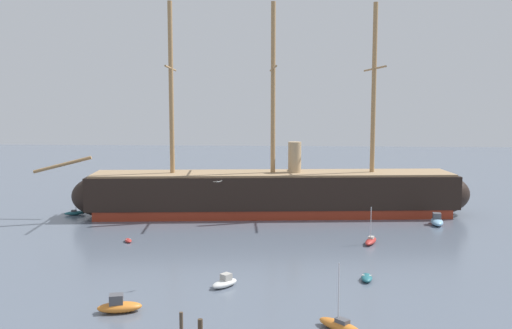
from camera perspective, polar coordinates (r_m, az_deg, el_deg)
The scene contains 11 objects.
tall_ship at distance 96.99m, azimuth 1.69°, elevation -2.83°, with size 74.11×18.11×35.66m.
motorboat_foreground_left at distance 56.10m, azimuth -13.56°, elevation -13.61°, with size 4.41×2.67×1.73m.
sailboat_foreground_right at distance 51.13m, azimuth 8.44°, elevation -15.67°, with size 4.24×4.18×5.96m.
motorboat_near_centre at distance 61.52m, azimuth -3.14°, elevation -11.71°, with size 3.20×3.45×1.40m.
dinghy_mid_right at distance 64.62m, azimuth 11.03°, elevation -11.07°, with size 1.52×2.87×0.65m.
dinghy_alongside_bow at distance 81.58m, azimuth -12.68°, elevation -7.43°, with size 1.70×2.15×0.47m.
sailboat_alongside_stern at distance 80.21m, azimuth 11.43°, elevation -7.50°, with size 2.54×4.16×5.20m.
sailboat_far_left at distance 102.44m, azimuth -17.68°, elevation -4.63°, with size 3.64×2.43×4.58m.
motorboat_far_right at distance 94.43m, azimuth 17.67°, elevation -5.40°, with size 2.40×4.64×1.87m.
mooring_piling_nearest at distance 50.58m, azimuth -7.50°, elevation -15.41°, with size 0.32×0.32×1.81m, color #4C3D2D.
seagull_in_flight at distance 60.42m, azimuth -3.84°, elevation -1.73°, with size 0.90×0.84×0.13m.
Camera 1 is at (7.19, -37.90, 19.85)m, focal length 39.92 mm.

